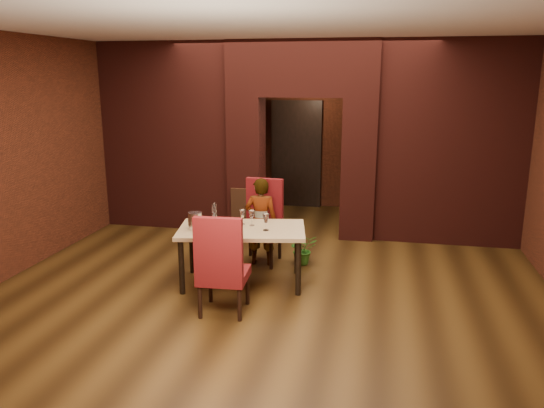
{
  "coord_description": "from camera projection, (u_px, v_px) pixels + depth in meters",
  "views": [
    {
      "loc": [
        1.31,
        -6.67,
        2.65
      ],
      "look_at": [
        -0.09,
        0.0,
        0.99
      ],
      "focal_mm": 35.0,
      "sensor_mm": 36.0,
      "label": 1
    }
  ],
  "objects": [
    {
      "name": "pillar_right",
      "position": [
        359.0,
        169.0,
        8.67
      ],
      "size": [
        0.55,
        0.55,
        2.3
      ],
      "primitive_type": "cube",
      "color": "maroon",
      "rests_on": "ground"
    },
    {
      "name": "vent_panel",
      "position": [
        243.0,
        203.0,
        8.91
      ],
      "size": [
        0.4,
        0.03,
        0.5
      ],
      "primitive_type": "cube",
      "color": "brown",
      "rests_on": "ground"
    },
    {
      "name": "pillar_left",
      "position": [
        247.0,
        165.0,
        9.05
      ],
      "size": [
        0.55,
        0.55,
        2.3
      ],
      "primitive_type": "cube",
      "color": "maroon",
      "rests_on": "ground"
    },
    {
      "name": "tasting_sheet",
      "position": [
        220.0,
        231.0,
        6.62
      ],
      "size": [
        0.34,
        0.27,
        0.0
      ],
      "primitive_type": "cube",
      "rotation": [
        0.0,
        0.0,
        -0.14
      ],
      "color": "white",
      "rests_on": "dining_table"
    },
    {
      "name": "water_bottle",
      "position": [
        214.0,
        213.0,
        6.96
      ],
      "size": [
        0.06,
        0.06,
        0.27
      ],
      "primitive_type": "cylinder",
      "color": "silver",
      "rests_on": "dining_table"
    },
    {
      "name": "wine_glass_a",
      "position": [
        242.0,
        217.0,
        6.91
      ],
      "size": [
        0.08,
        0.08,
        0.19
      ],
      "primitive_type": null,
      "color": "white",
      "rests_on": "dining_table"
    },
    {
      "name": "rear_door_frame",
      "position": [
        296.0,
        156.0,
        10.77
      ],
      "size": [
        1.02,
        0.04,
        2.22
      ],
      "primitive_type": "cube",
      "color": "black",
      "rests_on": "ground"
    },
    {
      "name": "wing_wall_left",
      "position": [
        168.0,
        137.0,
        9.23
      ],
      "size": [
        2.28,
        0.35,
        3.2
      ],
      "primitive_type": "cube",
      "color": "maroon",
      "rests_on": "ground"
    },
    {
      "name": "person_seated",
      "position": [
        261.0,
        222.0,
        7.5
      ],
      "size": [
        0.48,
        0.33,
        1.26
      ],
      "primitive_type": "imported",
      "rotation": [
        0.0,
        0.0,
        3.2
      ],
      "color": "white",
      "rests_on": "ground"
    },
    {
      "name": "rear_door",
      "position": [
        296.0,
        155.0,
        10.81
      ],
      "size": [
        0.9,
        0.08,
        2.1
      ],
      "primitive_type": "cube",
      "color": "black",
      "rests_on": "ground"
    },
    {
      "name": "chair_near",
      "position": [
        224.0,
        263.0,
        5.98
      ],
      "size": [
        0.56,
        0.56,
        1.18
      ],
      "primitive_type": "cube",
      "rotation": [
        0.0,
        0.0,
        3.2
      ],
      "color": "maroon",
      "rests_on": "ground"
    },
    {
      "name": "wine_glass_b",
      "position": [
        252.0,
        218.0,
        6.85
      ],
      "size": [
        0.08,
        0.08,
        0.2
      ],
      "primitive_type": null,
      "color": "silver",
      "rests_on": "dining_table"
    },
    {
      "name": "wall_back",
      "position": [
        317.0,
        128.0,
        10.66
      ],
      "size": [
        7.0,
        0.04,
        3.2
      ],
      "primitive_type": "cube",
      "color": "maroon",
      "rests_on": "ground"
    },
    {
      "name": "wine_bucket",
      "position": [
        195.0,
        221.0,
        6.69
      ],
      "size": [
        0.18,
        0.18,
        0.22
      ],
      "primitive_type": "cylinder",
      "color": "silver",
      "rests_on": "dining_table"
    },
    {
      "name": "wine_glass_c",
      "position": [
        266.0,
        222.0,
        6.63
      ],
      "size": [
        0.09,
        0.09,
        0.22
      ],
      "primitive_type": null,
      "color": "white",
      "rests_on": "dining_table"
    },
    {
      "name": "wall_left",
      "position": [
        38.0,
        151.0,
        7.55
      ],
      "size": [
        0.04,
        8.0,
        3.2
      ],
      "primitive_type": "cube",
      "color": "maroon",
      "rests_on": "ground"
    },
    {
      "name": "lintel",
      "position": [
        303.0,
        68.0,
        8.48
      ],
      "size": [
        2.45,
        0.55,
        0.9
      ],
      "primitive_type": "cube",
      "color": "maroon",
      "rests_on": "ground"
    },
    {
      "name": "dining_table",
      "position": [
        242.0,
        256.0,
        6.85
      ],
      "size": [
        1.73,
        1.17,
        0.75
      ],
      "primitive_type": "cube",
      "rotation": [
        0.0,
        0.0,
        0.18
      ],
      "color": "tan",
      "rests_on": "ground"
    },
    {
      "name": "ceiling",
      "position": [
        279.0,
        29.0,
        6.47
      ],
      "size": [
        7.0,
        8.0,
        0.04
      ],
      "primitive_type": "cube",
      "color": "silver",
      "rests_on": "ground"
    },
    {
      "name": "floor",
      "position": [
        278.0,
        274.0,
        7.23
      ],
      "size": [
        8.0,
        8.0,
        0.0
      ],
      "primitive_type": "plane",
      "color": "#442B11",
      "rests_on": "ground"
    },
    {
      "name": "chair_far",
      "position": [
        260.0,
        222.0,
        7.56
      ],
      "size": [
        0.58,
        0.58,
        1.2
      ],
      "primitive_type": "cube",
      "rotation": [
        0.0,
        0.0,
        -0.07
      ],
      "color": "maroon",
      "rests_on": "ground"
    },
    {
      "name": "potted_plant",
      "position": [
        303.0,
        249.0,
        7.6
      ],
      "size": [
        0.5,
        0.48,
        0.44
      ],
      "primitive_type": "imported",
      "rotation": [
        0.0,
        0.0,
        0.47
      ],
      "color": "#307120",
      "rests_on": "ground"
    },
    {
      "name": "wall_front",
      "position": [
        145.0,
        262.0,
        3.05
      ],
      "size": [
        7.0,
        0.04,
        3.2
      ],
      "primitive_type": "cube",
      "color": "maroon",
      "rests_on": "ground"
    },
    {
      "name": "wing_wall_right",
      "position": [
        451.0,
        144.0,
        8.29
      ],
      "size": [
        2.28,
        0.35,
        3.2
      ],
      "primitive_type": "cube",
      "color": "maroon",
      "rests_on": "ground"
    }
  ]
}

